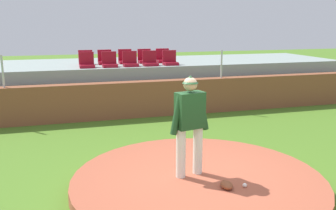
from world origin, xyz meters
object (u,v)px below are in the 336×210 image
Objects in this scene: fielding_glove at (227,185)px; stadium_chair_0 at (87,63)px; stadium_chair_1 at (110,62)px; stadium_chair_4 at (170,60)px; stadium_chair_2 at (130,62)px; stadium_chair_5 at (86,60)px; stadium_chair_6 at (105,60)px; stadium_chair_7 at (125,59)px; stadium_chair_9 at (163,58)px; stadium_chair_8 at (145,59)px; baseball at (245,185)px; stadium_chair_3 at (150,61)px; pitcher at (190,119)px.

stadium_chair_0 is (-1.70, 7.17, 1.35)m from fielding_glove.
stadium_chair_4 is (2.10, 0.02, 0.00)m from stadium_chair_1.
stadium_chair_5 is (-1.41, 0.88, 0.00)m from stadium_chair_2.
stadium_chair_5 is (0.03, 0.85, 0.00)m from stadium_chair_0.
stadium_chair_1 and stadium_chair_6 have the same top height.
stadium_chair_7 is at bearing -89.69° from stadium_chair_2.
stadium_chair_6 is 1.00× the size of stadium_chair_9.
stadium_chair_8 is (-0.70, 0.88, 0.00)m from stadium_chair_4.
stadium_chair_1 is (-1.27, 7.18, 1.37)m from baseball.
baseball is 0.15× the size of stadium_chair_8.
stadium_chair_8 is at bearing 179.64° from stadium_chair_6.
stadium_chair_2 is at bearing 147.92° from stadium_chair_5.
stadium_chair_9 is (2.13, -0.00, 0.00)m from stadium_chair_6.
baseball is 8.26m from stadium_chair_7.
stadium_chair_4 is (0.71, 0.00, 0.00)m from stadium_chair_3.
stadium_chair_1 and stadium_chair_5 have the same top height.
stadium_chair_8 is (0.85, 7.33, 0.35)m from pitcher.
pitcher is at bearing 99.69° from stadium_chair_5.
stadium_chair_9 is at bearing -128.69° from stadium_chair_3.
stadium_chair_9 is (1.39, 0.89, 0.00)m from stadium_chair_2.
stadium_chair_3 is 0.71m from stadium_chair_4.
stadium_chair_2 is at bearing -172.89° from fielding_glove.
stadium_chair_0 is 1.00× the size of stadium_chair_1.
stadium_chair_9 is at bearing 64.98° from pitcher.
pitcher reaches higher than stadium_chair_2.
fielding_glove is 8.15m from stadium_chair_8.
stadium_chair_7 is at bearing -178.06° from stadium_chair_5.
stadium_chair_9 is at bearing -179.34° from stadium_chair_8.
stadium_chair_5 and stadium_chair_8 have the same top height.
stadium_chair_5 is (-1.67, 8.02, 1.35)m from fielding_glove.
pitcher is 7.45m from stadium_chair_5.
stadium_chair_7 reaches higher than fielding_glove.
stadium_chair_1 is 1.00× the size of stadium_chair_4.
pitcher is 6.47m from stadium_chair_1.
baseball is at bearing 89.07° from stadium_chair_3.
pitcher reaches higher than stadium_chair_9.
stadium_chair_6 and stadium_chair_8 have the same top height.
stadium_chair_5 is 0.67m from stadium_chair_6.
stadium_chair_1 is 2.10m from stadium_chair_4.
stadium_chair_2 reaches higher than fielding_glove.
fielding_glove is 8.19m from stadium_chair_7.
pitcher reaches higher than stadium_chair_8.
stadium_chair_3 is at bearing 179.36° from stadium_chair_0.
fielding_glove is at bearing 97.13° from stadium_chair_6.
stadium_chair_2 is 1.00× the size of stadium_chair_3.
stadium_chair_7 is 1.00× the size of stadium_chair_8.
stadium_chair_6 is (-0.59, 7.34, 0.35)m from pitcher.
stadium_chair_5 is at bearing 103.72° from baseball.
baseball is at bearing 94.03° from stadium_chair_7.
stadium_chair_5 is at bearing 86.57° from pitcher.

